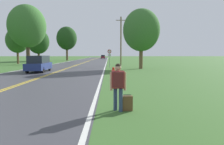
% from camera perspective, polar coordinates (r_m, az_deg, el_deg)
% --- Properties ---
extents(hitchhiker_person, '(0.57, 0.41, 1.68)m').
position_cam_1_polar(hitchhiker_person, '(6.94, 1.76, -2.80)').
color(hitchhiker_person, navy).
rests_on(hitchhiker_person, ground).
extents(suitcase, '(0.39, 0.19, 0.58)m').
position_cam_1_polar(suitcase, '(7.20, 4.34, -8.74)').
color(suitcase, brown).
rests_on(suitcase, ground).
extents(fire_hydrant, '(0.42, 0.26, 0.70)m').
position_cam_1_polar(fire_hydrant, '(20.39, 0.40, 0.62)').
color(fire_hydrant, red).
rests_on(fire_hydrant, ground).
extents(traffic_sign, '(0.60, 0.10, 2.72)m').
position_cam_1_polar(traffic_sign, '(29.88, -0.73, 5.36)').
color(traffic_sign, gray).
rests_on(traffic_sign, ground).
extents(utility_pole_midground, '(1.80, 0.24, 8.56)m').
position_cam_1_polar(utility_pole_midground, '(35.91, 2.56, 9.14)').
color(utility_pole_midground, brown).
rests_on(utility_pole_midground, ground).
extents(tree_left_verge, '(6.41, 6.41, 10.75)m').
position_cam_1_polar(tree_left_verge, '(66.12, -12.81, 9.49)').
color(tree_left_verge, brown).
rests_on(tree_left_verge, ground).
extents(tree_behind_sign, '(4.49, 4.49, 7.43)m').
position_cam_1_polar(tree_behind_sign, '(46.07, -25.46, 8.27)').
color(tree_behind_sign, brown).
rests_on(tree_behind_sign, ground).
extents(tree_mid_treeline, '(6.91, 6.91, 11.18)m').
position_cam_1_polar(tree_mid_treeline, '(41.39, -23.09, 12.03)').
color(tree_mid_treeline, '#473828').
rests_on(tree_mid_treeline, ground).
extents(tree_right_cluster, '(5.63, 5.63, 8.56)m').
position_cam_1_polar(tree_right_cluster, '(56.80, -20.31, 8.26)').
color(tree_right_cluster, brown).
rests_on(tree_right_cluster, ground).
extents(tree_far_back, '(4.98, 4.98, 8.12)m').
position_cam_1_polar(tree_far_back, '(27.96, 8.38, 11.85)').
color(tree_far_back, brown).
rests_on(tree_far_back, ground).
extents(car_dark_blue_van_approaching, '(2.04, 4.84, 1.83)m').
position_cam_1_polar(car_dark_blue_van_approaching, '(24.03, -20.14, 2.42)').
color(car_dark_blue_van_approaching, black).
rests_on(car_dark_blue_van_approaching, ground).
extents(car_maroon_van_mid_near, '(1.81, 4.00, 1.65)m').
position_cam_1_polar(car_maroon_van_mid_near, '(88.22, -2.59, 4.51)').
color(car_maroon_van_mid_near, black).
rests_on(car_maroon_van_mid_near, ground).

